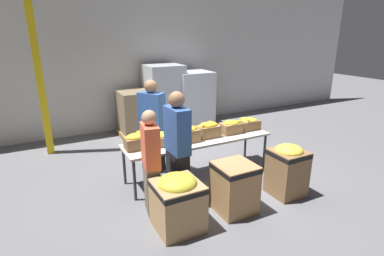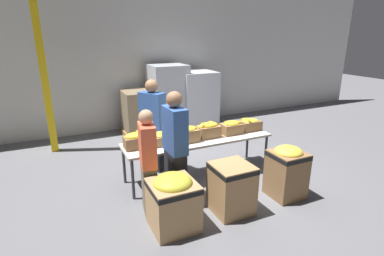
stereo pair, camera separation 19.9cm
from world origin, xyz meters
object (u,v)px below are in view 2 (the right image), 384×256
(banana_box_5, at_px, (250,124))
(banana_box_2, at_px, (187,134))
(banana_box_1, at_px, (161,138))
(support_pillar, at_px, (42,62))
(sorting_table, at_px, (198,141))
(volunteer_1, at_px, (148,163))
(donation_bin_0, at_px, (173,200))
(banana_box_3, at_px, (209,130))
(banana_box_4, at_px, (232,127))
(banana_box_0, at_px, (136,140))
(donation_bin_1, at_px, (232,187))
(donation_bin_2, at_px, (287,170))
(pallet_stack_0, at_px, (141,113))
(pallet_stack_1, at_px, (196,100))
(volunteer_0, at_px, (175,149))
(volunteer_2, at_px, (153,126))
(pallet_stack_2, at_px, (168,98))

(banana_box_5, bearing_deg, banana_box_2, -177.49)
(banana_box_1, bearing_deg, support_pillar, 124.58)
(sorting_table, height_order, volunteer_1, volunteer_1)
(sorting_table, distance_m, donation_bin_0, 1.64)
(banana_box_1, height_order, donation_bin_0, banana_box_1)
(banana_box_3, relative_size, banana_box_4, 0.97)
(banana_box_0, bearing_deg, banana_box_4, -1.52)
(donation_bin_1, bearing_deg, banana_box_4, 58.26)
(banana_box_2, height_order, donation_bin_2, banana_box_2)
(support_pillar, distance_m, pallet_stack_0, 2.59)
(donation_bin_2, distance_m, support_pillar, 5.33)
(sorting_table, bearing_deg, pallet_stack_1, 64.92)
(banana_box_2, distance_m, volunteer_0, 0.77)
(donation_bin_2, xyz_separation_m, pallet_stack_0, (-1.26, 4.06, 0.11))
(volunteer_0, bearing_deg, volunteer_2, -3.77)
(banana_box_3, xyz_separation_m, donation_bin_2, (0.77, -1.27, -0.43))
(pallet_stack_0, bearing_deg, volunteer_2, -99.86)
(banana_box_1, distance_m, donation_bin_1, 1.51)
(banana_box_5, bearing_deg, banana_box_4, -175.54)
(banana_box_2, distance_m, pallet_stack_2, 3.02)
(banana_box_2, bearing_deg, volunteer_1, -143.55)
(banana_box_2, height_order, pallet_stack_0, pallet_stack_0)
(banana_box_5, distance_m, donation_bin_1, 1.84)
(banana_box_4, distance_m, support_pillar, 4.18)
(banana_box_5, bearing_deg, banana_box_3, -178.26)
(banana_box_5, height_order, donation_bin_2, banana_box_5)
(volunteer_1, bearing_deg, pallet_stack_0, -5.05)
(sorting_table, relative_size, donation_bin_1, 3.65)
(pallet_stack_0, bearing_deg, volunteer_1, -104.32)
(donation_bin_1, xyz_separation_m, support_pillar, (-2.35, 3.79, 1.59))
(banana_box_0, xyz_separation_m, pallet_stack_0, (0.86, 2.75, -0.30))
(banana_box_0, xyz_separation_m, banana_box_3, (1.35, -0.04, 0.01))
(volunteer_2, distance_m, pallet_stack_2, 2.53)
(volunteer_0, bearing_deg, banana_box_4, -67.08)
(pallet_stack_1, bearing_deg, pallet_stack_0, -179.13)
(sorting_table, xyz_separation_m, banana_box_2, (-0.25, -0.03, 0.19))
(banana_box_2, relative_size, banana_box_5, 1.00)
(banana_box_3, distance_m, pallet_stack_1, 3.03)
(banana_box_0, xyz_separation_m, volunteer_1, (-0.04, -0.76, -0.10))
(banana_box_2, relative_size, volunteer_0, 0.23)
(banana_box_2, bearing_deg, banana_box_5, 2.51)
(pallet_stack_2, bearing_deg, volunteer_0, -109.09)
(pallet_stack_0, relative_size, pallet_stack_2, 0.66)
(banana_box_5, bearing_deg, sorting_table, -178.56)
(donation_bin_1, xyz_separation_m, pallet_stack_1, (1.39, 4.08, 0.37))
(banana_box_0, relative_size, banana_box_3, 1.07)
(volunteer_2, xyz_separation_m, donation_bin_0, (-0.36, -1.90, -0.46))
(banana_box_2, height_order, pallet_stack_1, pallet_stack_1)
(banana_box_1, xyz_separation_m, volunteer_2, (0.05, 0.61, 0.03))
(banana_box_4, bearing_deg, support_pillar, 141.05)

